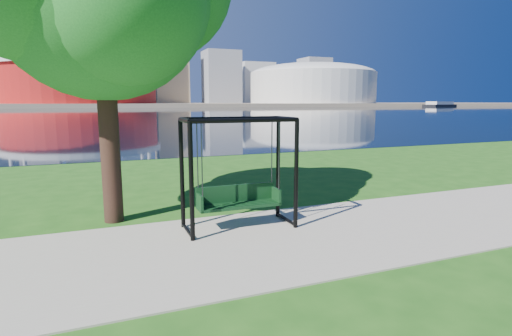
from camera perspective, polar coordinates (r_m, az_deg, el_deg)
ground at (r=8.51m, az=1.51°, el=-9.21°), size 900.00×900.00×0.00m
path at (r=8.07m, az=2.93°, el=-10.16°), size 120.00×4.00×0.03m
river at (r=109.48m, az=-20.28°, el=7.40°), size 900.00×180.00×0.02m
far_bank at (r=313.43m, az=-21.44°, el=8.44°), size 900.00×228.00×2.00m
stadium at (r=242.77m, az=-23.85°, el=11.33°), size 83.00×83.00×32.00m
arena at (r=279.34m, az=8.08°, el=12.00°), size 84.00×84.00×26.56m
skyline at (r=328.48m, az=-22.61°, el=14.49°), size 392.00×66.00×96.50m
swing at (r=8.53m, az=-2.51°, el=-1.10°), size 2.35×1.02×2.40m
barge at (r=275.56m, az=24.80°, el=8.27°), size 31.88×18.68×3.10m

